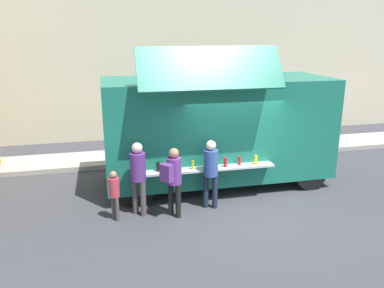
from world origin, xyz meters
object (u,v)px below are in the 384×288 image
at_px(customer_mid_with_backpack, 173,176).
at_px(customer_rear_waiting, 138,172).
at_px(child_near_queue, 114,191).
at_px(trash_bin, 314,135).
at_px(food_truck_main, 217,127).
at_px(customer_front_ordering, 211,168).

distance_m(customer_mid_with_backpack, customer_rear_waiting, 0.81).
distance_m(customer_mid_with_backpack, child_near_queue, 1.36).
bearing_deg(trash_bin, customer_mid_with_backpack, -145.38).
xyz_separation_m(customer_mid_with_backpack, child_near_queue, (-1.31, 0.15, -0.31)).
distance_m(trash_bin, customer_mid_with_backpack, 7.26).
bearing_deg(customer_mid_with_backpack, trash_bin, -5.59).
distance_m(food_truck_main, trash_bin, 5.08).
bearing_deg(child_near_queue, trash_bin, -1.38).
height_order(trash_bin, customer_front_ordering, customer_front_ordering).
bearing_deg(food_truck_main, customer_mid_with_backpack, -131.03).
xyz_separation_m(trash_bin, customer_front_ordering, (-5.01, -3.85, 0.50)).
bearing_deg(child_near_queue, customer_front_ordering, -26.97).
xyz_separation_m(customer_mid_with_backpack, customer_rear_waiting, (-0.75, 0.29, 0.04)).
bearing_deg(customer_rear_waiting, customer_mid_with_backpack, -66.85).
xyz_separation_m(customer_front_ordering, child_near_queue, (-2.27, -0.12, -0.31)).
relative_size(customer_front_ordering, customer_mid_with_backpack, 1.03).
bearing_deg(customer_mid_with_backpack, customer_rear_waiting, 118.53).
relative_size(trash_bin, customer_mid_with_backpack, 0.63).
height_order(customer_mid_with_backpack, customer_rear_waiting, customer_rear_waiting).
xyz_separation_m(customer_front_ordering, customer_rear_waiting, (-1.71, 0.02, 0.03)).
bearing_deg(child_near_queue, food_truck_main, -0.35).
height_order(food_truck_main, trash_bin, food_truck_main).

